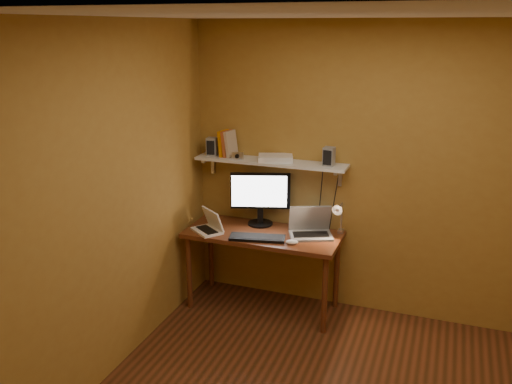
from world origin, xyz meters
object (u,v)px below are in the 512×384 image
at_px(speaker_left, 212,147).
at_px(shelf_camera, 238,156).
at_px(wall_shelf, 270,162).
at_px(desk, 263,241).
at_px(monitor, 260,196).
at_px(mouse, 292,242).
at_px(laptop, 310,228).
at_px(netbook, 210,225).
at_px(router, 275,158).
at_px(speaker_right, 329,157).
at_px(desk_lamp, 339,215).
at_px(keyboard, 257,238).

distance_m(speaker_left, shelf_camera, 0.29).
bearing_deg(wall_shelf, shelf_camera, -168.87).
relative_size(desk, monitor, 2.61).
height_order(mouse, speaker_left, speaker_left).
distance_m(desk, monitor, 0.42).
bearing_deg(desk, monitor, 116.89).
distance_m(monitor, laptop, 0.56).
xyz_separation_m(netbook, shelf_camera, (0.17, 0.27, 0.60)).
height_order(netbook, router, router).
distance_m(speaker_right, shelf_camera, 0.83).
relative_size(monitor, speaker_left, 3.19).
distance_m(desk_lamp, speaker_left, 1.33).
relative_size(desk, netbook, 4.04).
bearing_deg(shelf_camera, wall_shelf, 11.13).
bearing_deg(desk, router, 77.37).
height_order(monitor, netbook, monitor).
distance_m(laptop, router, 0.70).
bearing_deg(keyboard, desk_lamp, 11.82).
xyz_separation_m(speaker_left, shelf_camera, (0.28, -0.06, -0.05)).
distance_m(wall_shelf, keyboard, 0.70).
bearing_deg(keyboard, mouse, -13.11).
relative_size(wall_shelf, laptop, 3.16).
height_order(desk, wall_shelf, wall_shelf).
distance_m(wall_shelf, laptop, 0.69).
xyz_separation_m(wall_shelf, laptop, (0.42, -0.11, -0.54)).
height_order(speaker_right, router, speaker_right).
xyz_separation_m(keyboard, speaker_left, (-0.58, 0.36, 0.70)).
relative_size(laptop, speaker_left, 2.63).
bearing_deg(monitor, desk_lamp, -22.23).
distance_m(wall_shelf, netbook, 0.80).
distance_m(desk, router, 0.76).
xyz_separation_m(netbook, router, (0.51, 0.34, 0.59)).
bearing_deg(laptop, router, 140.01).
bearing_deg(monitor, desk, -80.75).
distance_m(laptop, keyboard, 0.49).
xyz_separation_m(speaker_right, shelf_camera, (-0.83, -0.05, -0.05)).
relative_size(speaker_right, shelf_camera, 1.52).
height_order(wall_shelf, netbook, wall_shelf).
height_order(shelf_camera, router, shelf_camera).
bearing_deg(mouse, wall_shelf, 119.21).
height_order(monitor, speaker_right, speaker_right).
distance_m(netbook, speaker_right, 1.24).
xyz_separation_m(desk, router, (0.04, 0.20, 0.74)).
xyz_separation_m(desk, keyboard, (0.01, -0.17, 0.10)).
distance_m(desk_lamp, shelf_camera, 1.06).
bearing_deg(mouse, laptop, 58.39).
height_order(speaker_left, shelf_camera, speaker_left).
distance_m(keyboard, shelf_camera, 0.77).
bearing_deg(netbook, laptop, 50.68).
relative_size(netbook, router, 1.13).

